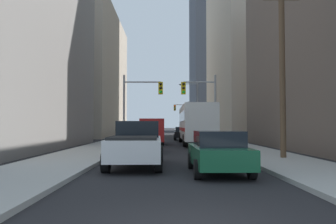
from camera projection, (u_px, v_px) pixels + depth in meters
name	position (u px, v px, depth m)	size (l,w,h in m)	color
sidewalk_left	(137.00, 135.00, 55.19)	(3.49, 160.00, 0.15)	#9E9E99
sidewalk_right	(198.00, 135.00, 55.28)	(3.49, 160.00, 0.15)	#9E9E99
city_bus	(196.00, 123.00, 30.09)	(2.67, 11.52, 3.40)	silver
pickup_truck_white	(137.00, 144.00, 14.13)	(2.20, 5.44, 1.90)	white
cargo_van_red	(152.00, 130.00, 29.57)	(2.19, 5.28, 2.26)	maroon
sedan_green	(218.00, 152.00, 12.01)	(1.95, 4.23, 1.52)	#195938
sedan_beige	(144.00, 140.00, 21.34)	(1.95, 4.26, 1.52)	#C6B793
sedan_black	(182.00, 133.00, 39.14)	(1.95, 4.26, 1.52)	black
sedan_silver	(155.00, 132.00, 45.77)	(1.95, 4.24, 1.52)	#B7BABF
traffic_signal_near_left	(141.00, 98.00, 28.64)	(3.40, 0.44, 6.00)	gray
traffic_signal_near_right	(201.00, 98.00, 28.68)	(3.00, 0.44, 6.00)	gray
traffic_signal_far_right	(182.00, 113.00, 60.69)	(2.80, 0.44, 6.00)	gray
utility_pole_right	(282.00, 59.00, 16.63)	(2.20, 0.28, 9.41)	brown
street_lamp_right	(194.00, 104.00, 45.43)	(2.60, 0.32, 7.50)	gray
building_left_mid_office	(41.00, 76.00, 54.22)	(24.48, 26.47, 19.41)	#B7A893
building_right_mid_block	(264.00, 23.00, 52.06)	(14.97, 23.90, 35.15)	#B7A893
building_right_far_highrise	(227.00, 9.00, 100.38)	(20.65, 23.77, 72.57)	#4C515B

